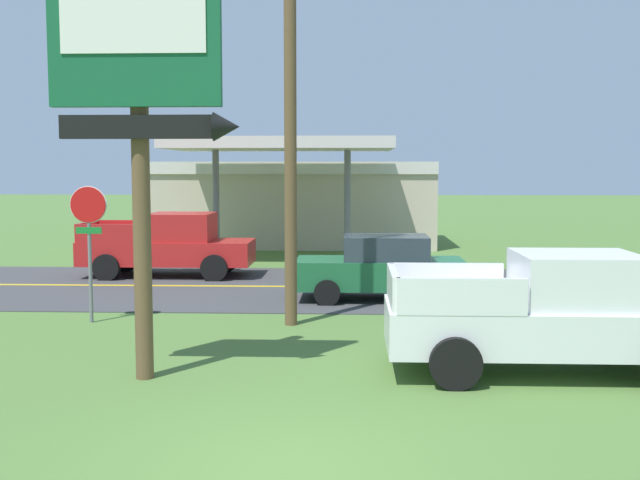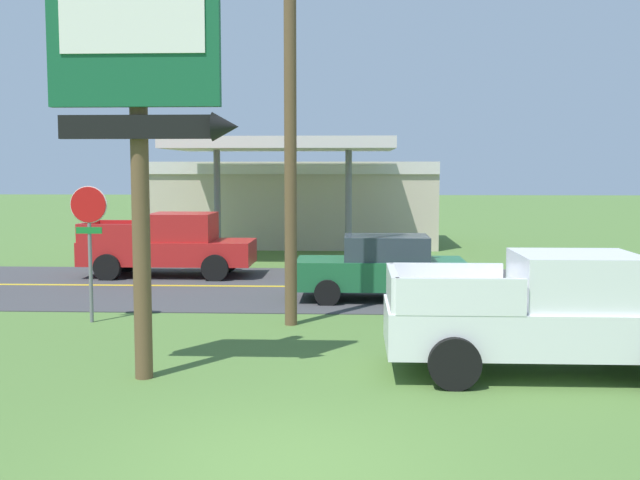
{
  "view_description": "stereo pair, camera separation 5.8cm",
  "coord_description": "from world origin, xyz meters",
  "px_view_note": "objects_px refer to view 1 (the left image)",
  "views": [
    {
      "loc": [
        0.7,
        -8.28,
        3.31
      ],
      "look_at": [
        0.0,
        8.0,
        1.8
      ],
      "focal_mm": 43.15,
      "sensor_mm": 36.0,
      "label": 1
    },
    {
      "loc": [
        0.76,
        -8.28,
        3.31
      ],
      "look_at": [
        0.0,
        8.0,
        1.8
      ],
      "focal_mm": 43.15,
      "sensor_mm": 36.0,
      "label": 2
    }
  ],
  "objects_px": {
    "gas_station": "(293,200)",
    "pickup_white_parked_on_lawn": "(552,315)",
    "utility_pole": "(290,77)",
    "pickup_red_on_road": "(170,245)",
    "motel_sign": "(140,79)",
    "car_green_near_lane": "(381,267)",
    "stop_sign": "(89,229)"
  },
  "relations": [
    {
      "from": "gas_station",
      "to": "pickup_red_on_road",
      "type": "height_order",
      "value": "gas_station"
    },
    {
      "from": "motel_sign",
      "to": "car_green_near_lane",
      "type": "xyz_separation_m",
      "value": [
        3.95,
        7.6,
        -3.84
      ]
    },
    {
      "from": "stop_sign",
      "to": "car_green_near_lane",
      "type": "xyz_separation_m",
      "value": [
        6.37,
        3.13,
        -1.2
      ]
    },
    {
      "from": "utility_pole",
      "to": "pickup_white_parked_on_lawn",
      "type": "distance_m",
      "value": 7.23
    },
    {
      "from": "motel_sign",
      "to": "utility_pole",
      "type": "xyz_separation_m",
      "value": [
        1.92,
        4.41,
        0.55
      ]
    },
    {
      "from": "utility_pole",
      "to": "gas_station",
      "type": "relative_size",
      "value": 0.82
    },
    {
      "from": "stop_sign",
      "to": "utility_pole",
      "type": "distance_m",
      "value": 5.38
    },
    {
      "from": "stop_sign",
      "to": "gas_station",
      "type": "xyz_separation_m",
      "value": [
        3.04,
        17.38,
        -0.08
      ]
    },
    {
      "from": "stop_sign",
      "to": "pickup_white_parked_on_lawn",
      "type": "bearing_deg",
      "value": -22.92
    },
    {
      "from": "motel_sign",
      "to": "pickup_white_parked_on_lawn",
      "type": "distance_m",
      "value": 7.47
    },
    {
      "from": "pickup_white_parked_on_lawn",
      "to": "pickup_red_on_road",
      "type": "bearing_deg",
      "value": 129.11
    },
    {
      "from": "gas_station",
      "to": "pickup_white_parked_on_lawn",
      "type": "bearing_deg",
      "value": -74.59
    },
    {
      "from": "car_green_near_lane",
      "to": "pickup_white_parked_on_lawn",
      "type": "bearing_deg",
      "value": -70.03
    },
    {
      "from": "stop_sign",
      "to": "utility_pole",
      "type": "xyz_separation_m",
      "value": [
        4.34,
        -0.06,
        3.19
      ]
    },
    {
      "from": "gas_station",
      "to": "pickup_white_parked_on_lawn",
      "type": "relative_size",
      "value": 2.3
    },
    {
      "from": "utility_pole",
      "to": "pickup_red_on_road",
      "type": "distance_m",
      "value": 9.4
    },
    {
      "from": "pickup_white_parked_on_lawn",
      "to": "motel_sign",
      "type": "bearing_deg",
      "value": -173.7
    },
    {
      "from": "utility_pole",
      "to": "pickup_white_parked_on_lawn",
      "type": "bearing_deg",
      "value": -39.19
    },
    {
      "from": "pickup_white_parked_on_lawn",
      "to": "car_green_near_lane",
      "type": "relative_size",
      "value": 1.24
    },
    {
      "from": "pickup_red_on_road",
      "to": "gas_station",
      "type": "bearing_deg",
      "value": 73.55
    },
    {
      "from": "gas_station",
      "to": "stop_sign",
      "type": "bearing_deg",
      "value": -99.94
    },
    {
      "from": "stop_sign",
      "to": "car_green_near_lane",
      "type": "height_order",
      "value": "stop_sign"
    },
    {
      "from": "motel_sign",
      "to": "pickup_white_parked_on_lawn",
      "type": "bearing_deg",
      "value": 6.3
    },
    {
      "from": "motel_sign",
      "to": "pickup_white_parked_on_lawn",
      "type": "height_order",
      "value": "motel_sign"
    },
    {
      "from": "motel_sign",
      "to": "utility_pole",
      "type": "height_order",
      "value": "utility_pole"
    },
    {
      "from": "pickup_red_on_road",
      "to": "car_green_near_lane",
      "type": "xyz_separation_m",
      "value": [
        6.35,
        -4.0,
        -0.13
      ]
    },
    {
      "from": "car_green_near_lane",
      "to": "pickup_red_on_road",
      "type": "bearing_deg",
      "value": 147.78
    },
    {
      "from": "gas_station",
      "to": "car_green_near_lane",
      "type": "relative_size",
      "value": 2.86
    },
    {
      "from": "gas_station",
      "to": "pickup_red_on_road",
      "type": "distance_m",
      "value": 10.73
    },
    {
      "from": "utility_pole",
      "to": "pickup_red_on_road",
      "type": "bearing_deg",
      "value": 120.98
    },
    {
      "from": "pickup_white_parked_on_lawn",
      "to": "pickup_red_on_road",
      "type": "xyz_separation_m",
      "value": [
        -8.85,
        10.88,
        0.0
      ]
    },
    {
      "from": "utility_pole",
      "to": "motel_sign",
      "type": "bearing_deg",
      "value": -113.57
    }
  ]
}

